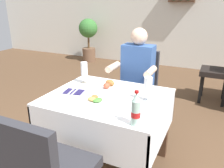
% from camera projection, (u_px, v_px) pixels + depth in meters
% --- Properties ---
extents(ground_plane, '(11.00, 11.00, 0.00)m').
position_uv_depth(ground_plane, '(97.00, 168.00, 2.23)').
color(ground_plane, brown).
extents(back_wall, '(11.00, 0.12, 3.02)m').
position_uv_depth(back_wall, '(181.00, 2.00, 5.19)').
color(back_wall, silver).
rests_on(back_wall, ground).
extents(main_dining_table, '(1.04, 0.87, 0.74)m').
position_uv_depth(main_dining_table, '(107.00, 113.00, 2.09)').
color(main_dining_table, white).
rests_on(main_dining_table, ground).
extents(chair_far_diner_seat, '(0.44, 0.50, 0.97)m').
position_uv_depth(chair_far_diner_seat, '(137.00, 86.00, 2.80)').
color(chair_far_diner_seat, '#2D2D33').
rests_on(chair_far_diner_seat, ground).
extents(seated_diner_far, '(0.50, 0.46, 1.26)m').
position_uv_depth(seated_diner_far, '(136.00, 76.00, 2.64)').
color(seated_diner_far, '#282D42').
rests_on(seated_diner_far, ground).
extents(plate_near_camera, '(0.25, 0.25, 0.05)m').
position_uv_depth(plate_near_camera, '(93.00, 101.00, 1.90)').
color(plate_near_camera, white).
rests_on(plate_near_camera, main_dining_table).
extents(plate_far_diner, '(0.26, 0.26, 0.07)m').
position_uv_depth(plate_far_diner, '(110.00, 86.00, 2.22)').
color(plate_far_diner, white).
rests_on(plate_far_diner, main_dining_table).
extents(beer_glass_left, '(0.07, 0.07, 0.22)m').
position_uv_depth(beer_glass_left, '(84.00, 73.00, 2.31)').
color(beer_glass_left, white).
rests_on(beer_glass_left, main_dining_table).
extents(beer_glass_middle, '(0.07, 0.07, 0.21)m').
position_uv_depth(beer_glass_middle, '(148.00, 89.00, 1.90)').
color(beer_glass_middle, white).
rests_on(beer_glass_middle, main_dining_table).
extents(cola_bottle_primary, '(0.07, 0.07, 0.25)m').
position_uv_depth(cola_bottle_primary, '(136.00, 110.00, 1.52)').
color(cola_bottle_primary, silver).
rests_on(cola_bottle_primary, main_dining_table).
extents(napkin_cutlery_set, '(0.19, 0.20, 0.01)m').
position_uv_depth(napkin_cutlery_set, '(74.00, 92.00, 2.11)').
color(napkin_cutlery_set, '#231E4C').
rests_on(napkin_cutlery_set, main_dining_table).
extents(background_chair_left, '(0.50, 0.44, 0.97)m').
position_uv_depth(background_chair_left, '(222.00, 69.00, 3.51)').
color(background_chair_left, black).
rests_on(background_chair_left, ground).
extents(potted_plant_corner, '(0.48, 0.48, 1.11)m').
position_uv_depth(potted_plant_corner, '(88.00, 35.00, 5.95)').
color(potted_plant_corner, brown).
rests_on(potted_plant_corner, ground).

